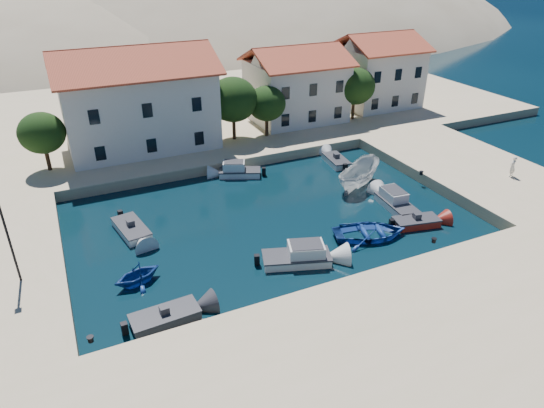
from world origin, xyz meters
The scene contains 22 objects.
ground centered at (0.00, 0.00, 0.00)m, with size 400.00×400.00×0.00m, color black.
quay_south centered at (0.00, -6.00, 0.50)m, with size 52.00×12.00×1.00m, color #C6B388.
quay_east centered at (20.50, 10.00, 0.50)m, with size 11.00×20.00×1.00m, color #C6B388.
quay_north centered at (2.00, 38.00, 0.50)m, with size 80.00×36.00×1.00m, color #C6B388.
hills centered at (20.64, 123.62, -23.40)m, with size 254.00×176.00×99.00m.
building_left centered at (-6.00, 28.00, 5.94)m, with size 14.70×9.45×9.70m.
building_mid centered at (12.00, 29.00, 5.22)m, with size 10.50×8.40×8.30m.
building_right centered at (24.00, 30.00, 5.47)m, with size 9.45×8.40×8.80m.
trees centered at (4.51, 25.46, 4.84)m, with size 37.30×5.30×6.45m.
lamppost centered at (-17.50, 8.00, 4.75)m, with size 0.35×0.25×6.22m.
bollards centered at (2.80, 3.87, 1.15)m, with size 29.36×9.56×0.30m.
motorboat_grey_sw centered at (-10.29, 1.86, 0.29)m, with size 3.94×1.92×1.25m.
cabin_cruiser_south centered at (-0.88, 3.90, 0.48)m, with size 4.93×3.28×1.60m.
rowboat_south centered at (5.48, 4.55, 0.00)m, with size 3.82×5.35×1.11m, color navy.
motorboat_red_se centered at (9.64, 4.42, 0.30)m, with size 3.70×2.21×1.25m.
cabin_cruiser_east centered at (10.01, 7.26, 0.48)m, with size 2.19×4.49×1.60m.
boat_east centered at (9.53, 12.11, 0.00)m, with size 2.23×5.94×2.29m, color silver.
motorboat_white_ne centered at (10.48, 17.31, 0.30)m, with size 2.08×3.69×1.25m.
rowboat_west centered at (-10.98, 6.13, 0.00)m, with size 2.62×3.03×1.60m, color navy.
motorboat_white_west centered at (-10.19, 12.51, 0.29)m, with size 2.42×4.26×1.25m.
cabin_cruiser_north centered at (0.85, 18.60, 0.48)m, with size 4.13×2.98×1.60m.
pedestrian centered at (21.58, 6.43, 1.93)m, with size 0.68×0.45×1.86m, color silver.
Camera 1 is at (-13.75, -19.86, 18.69)m, focal length 32.00 mm.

